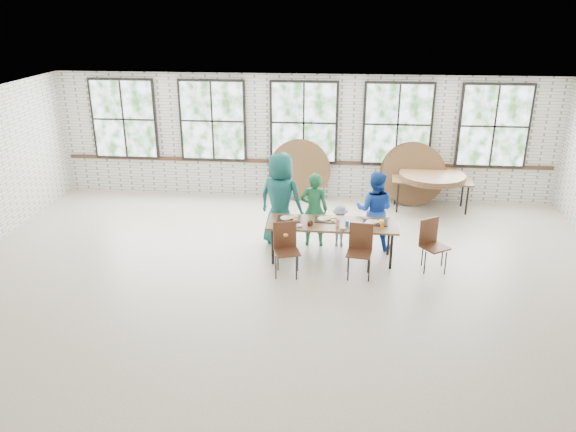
% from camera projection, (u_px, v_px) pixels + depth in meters
% --- Properties ---
extents(room, '(12.00, 12.00, 12.00)m').
position_uv_depth(room, '(304.00, 124.00, 13.32)').
color(room, beige).
rests_on(room, ground).
extents(dining_table, '(2.41, 0.82, 0.74)m').
position_uv_depth(dining_table, '(332.00, 226.00, 10.39)').
color(dining_table, brown).
rests_on(dining_table, ground).
extents(chair_near_left, '(0.52, 0.51, 0.95)m').
position_uv_depth(chair_near_left, '(286.00, 244.00, 9.92)').
color(chair_near_left, '#4E2B1A').
rests_on(chair_near_left, ground).
extents(chair_near_right, '(0.48, 0.46, 0.95)m').
position_uv_depth(chair_near_right, '(360.00, 246.00, 9.86)').
color(chair_near_right, '#4E2B1A').
rests_on(chair_near_right, ground).
extents(chair_spare, '(0.58, 0.57, 0.95)m').
position_uv_depth(chair_spare, '(432.00, 240.00, 10.09)').
color(chair_spare, '#4E2B1A').
rests_on(chair_spare, ground).
extents(adult_teal, '(1.07, 0.89, 1.88)m').
position_uv_depth(adult_teal, '(281.00, 199.00, 10.99)').
color(adult_teal, '#175459').
rests_on(adult_teal, ground).
extents(adult_green, '(0.55, 0.36, 1.49)m').
position_uv_depth(adult_green, '(314.00, 210.00, 11.01)').
color(adult_green, '#1A6338').
rests_on(adult_green, ground).
extents(toddler, '(0.59, 0.40, 0.84)m').
position_uv_depth(toddler, '(340.00, 226.00, 11.08)').
color(toddler, '#13233B').
rests_on(toddler, ground).
extents(adult_blue, '(0.86, 0.73, 1.56)m').
position_uv_depth(adult_blue, '(375.00, 210.00, 10.89)').
color(adult_blue, '#1949B5').
rests_on(adult_blue, ground).
extents(storage_table, '(1.84, 0.85, 0.74)m').
position_uv_depth(storage_table, '(432.00, 181.00, 12.92)').
color(storage_table, brown).
rests_on(storage_table, ground).
extents(tabletop_clutter, '(2.04, 0.65, 0.11)m').
position_uv_depth(tabletop_clutter, '(338.00, 222.00, 10.33)').
color(tabletop_clutter, black).
rests_on(tabletop_clutter, dining_table).
extents(round_tops_stacked, '(1.50, 1.50, 0.13)m').
position_uv_depth(round_tops_stacked, '(432.00, 176.00, 12.88)').
color(round_tops_stacked, brown).
rests_on(round_tops_stacked, storage_table).
extents(round_tops_leaning, '(4.21, 0.43, 1.49)m').
position_uv_depth(round_tops_leaning, '(374.00, 173.00, 13.38)').
color(round_tops_leaning, brown).
rests_on(round_tops_leaning, ground).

